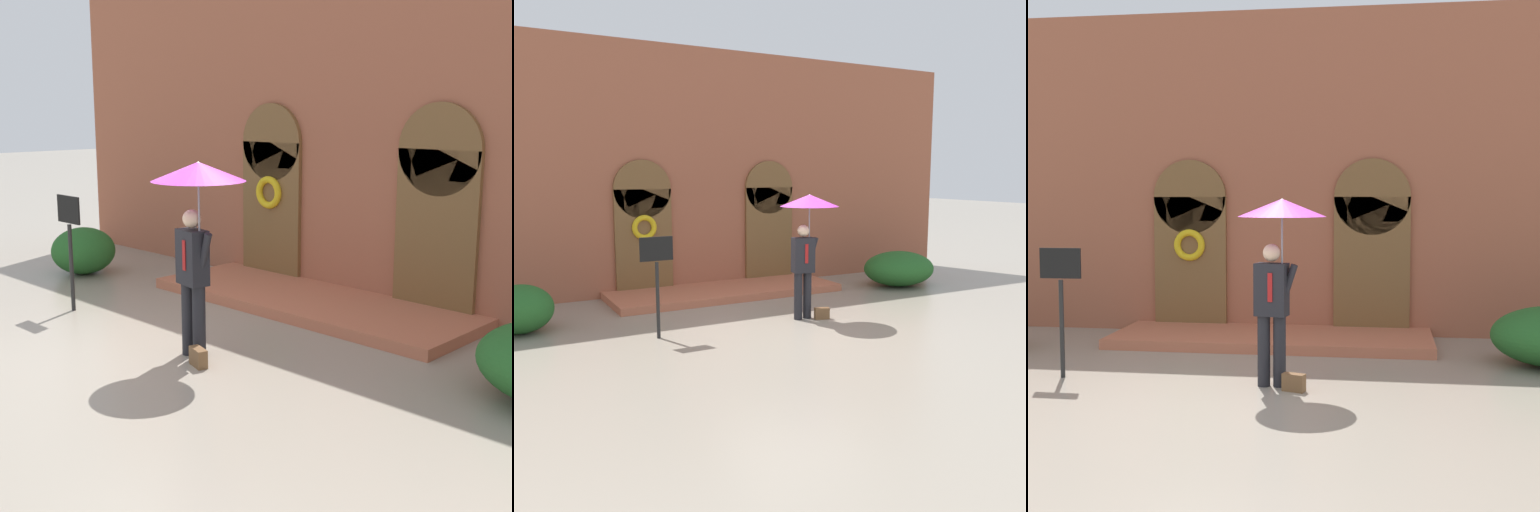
{
  "view_description": "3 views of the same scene",
  "coord_description": "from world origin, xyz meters",
  "views": [
    {
      "loc": [
        6.74,
        -4.98,
        2.95
      ],
      "look_at": [
        0.48,
        1.41,
        1.1
      ],
      "focal_mm": 50.0,
      "sensor_mm": 36.0,
      "label": 1
    },
    {
      "loc": [
        -5.16,
        -8.65,
        2.77
      ],
      "look_at": [
        0.43,
        1.69,
        1.04
      ],
      "focal_mm": 40.0,
      "sensor_mm": 36.0,
      "label": 2
    },
    {
      "loc": [
        1.84,
        -8.34,
        2.35
      ],
      "look_at": [
        0.38,
        1.81,
        1.54
      ],
      "focal_mm": 50.0,
      "sensor_mm": 36.0,
      "label": 3
    }
  ],
  "objects": [
    {
      "name": "sign_post",
      "position": [
        -2.38,
        0.44,
        1.16
      ],
      "size": [
        0.56,
        0.06,
        1.72
      ],
      "color": "black",
      "rests_on": "ground"
    },
    {
      "name": "person_with_umbrella",
      "position": [
        0.53,
        0.38,
        1.91
      ],
      "size": [
        1.1,
        1.1,
        2.36
      ],
      "color": "black",
      "rests_on": "ground"
    },
    {
      "name": "handbag",
      "position": [
        0.74,
        0.18,
        0.11
      ],
      "size": [
        0.3,
        0.2,
        0.22
      ],
      "primitive_type": "cube",
      "rotation": [
        0.0,
        0.0,
        -0.29
      ],
      "color": "brown",
      "rests_on": "ground"
    },
    {
      "name": "building_facade",
      "position": [
        -0.0,
        4.15,
        2.68
      ],
      "size": [
        14.0,
        2.3,
        5.6
      ],
      "color": "#9E563D",
      "rests_on": "ground"
    },
    {
      "name": "ground_plane",
      "position": [
        0.0,
        0.0,
        0.0
      ],
      "size": [
        80.0,
        80.0,
        0.0
      ],
      "primitive_type": "plane",
      "color": "gray"
    }
  ]
}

